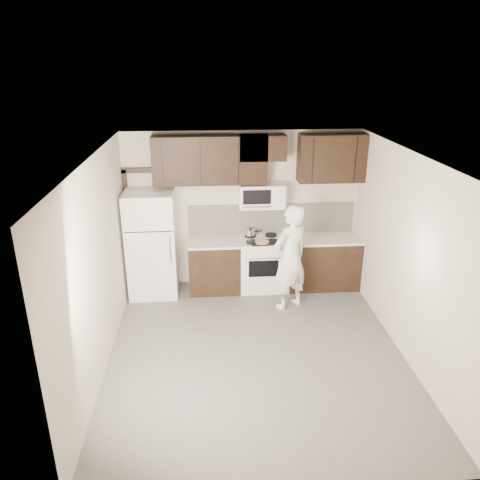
{
  "coord_description": "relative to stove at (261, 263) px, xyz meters",
  "views": [
    {
      "loc": [
        -0.63,
        -5.43,
        3.81
      ],
      "look_at": [
        -0.15,
        0.9,
        1.32
      ],
      "focal_mm": 35.0,
      "sensor_mm": 36.0,
      "label": 1
    }
  ],
  "objects": [
    {
      "name": "pizza",
      "position": [
        -0.02,
        -0.18,
        0.48
      ],
      "size": [
        0.24,
        0.24,
        0.02
      ],
      "primitive_type": "cylinder",
      "rotation": [
        0.0,
        0.0,
        0.02
      ],
      "color": "beige",
      "rests_on": "baking_tray"
    },
    {
      "name": "refrigerator",
      "position": [
        -1.85,
        -0.05,
        0.44
      ],
      "size": [
        0.8,
        0.76,
        1.8
      ],
      "color": "white",
      "rests_on": "floor"
    },
    {
      "name": "microwave",
      "position": [
        -0.0,
        0.12,
        1.19
      ],
      "size": [
        0.76,
        0.42,
        0.4
      ],
      "color": "white",
      "rests_on": "upper_cabinets"
    },
    {
      "name": "upper_cabinets",
      "position": [
        -0.09,
        0.14,
        1.82
      ],
      "size": [
        3.48,
        0.35,
        0.78
      ],
      "color": "black",
      "rests_on": "back_wall"
    },
    {
      "name": "back_wall",
      "position": [
        -0.3,
        0.31,
        0.89
      ],
      "size": [
        4.0,
        0.0,
        4.0
      ],
      "primitive_type": "plane",
      "rotation": [
        1.57,
        0.0,
        0.0
      ],
      "color": "beige",
      "rests_on": "ground"
    },
    {
      "name": "saucepan",
      "position": [
        -0.18,
        0.15,
        0.52
      ],
      "size": [
        0.3,
        0.17,
        0.16
      ],
      "color": "silver",
      "rests_on": "stove"
    },
    {
      "name": "stove",
      "position": [
        0.0,
        0.0,
        0.0
      ],
      "size": [
        0.76,
        0.66,
        0.94
      ],
      "color": "white",
      "rests_on": "floor"
    },
    {
      "name": "floor",
      "position": [
        -0.3,
        -1.94,
        -0.46
      ],
      "size": [
        4.5,
        4.5,
        0.0
      ],
      "primitive_type": "plane",
      "color": "#575552",
      "rests_on": "ground"
    },
    {
      "name": "counter_run",
      "position": [
        0.3,
        0.0,
        -0.0
      ],
      "size": [
        2.95,
        0.64,
        0.91
      ],
      "color": "black",
      "rests_on": "floor"
    },
    {
      "name": "ceiling",
      "position": [
        -0.3,
        -1.94,
        2.24
      ],
      "size": [
        4.5,
        4.5,
        0.0
      ],
      "primitive_type": "plane",
      "rotation": [
        3.14,
        0.0,
        0.0
      ],
      "color": "white",
      "rests_on": "back_wall"
    },
    {
      "name": "person",
      "position": [
        0.36,
        -0.72,
        0.41
      ],
      "size": [
        0.76,
        0.69,
        1.74
      ],
      "primitive_type": "imported",
      "rotation": [
        0.0,
        0.0,
        3.7
      ],
      "color": "white",
      "rests_on": "floor"
    },
    {
      "name": "baking_tray",
      "position": [
        -0.02,
        -0.18,
        0.46
      ],
      "size": [
        0.36,
        0.27,
        0.02
      ],
      "primitive_type": "cube",
      "rotation": [
        0.0,
        0.0,
        0.02
      ],
      "color": "black",
      "rests_on": "counter_run"
    },
    {
      "name": "door_trim",
      "position": [
        -2.22,
        0.27,
        0.79
      ],
      "size": [
        0.5,
        0.08,
        2.12
      ],
      "color": "black",
      "rests_on": "floor"
    },
    {
      "name": "backsplash",
      "position": [
        0.2,
        0.3,
        0.72
      ],
      "size": [
        2.9,
        0.02,
        0.54
      ],
      "primitive_type": "cube",
      "color": "beige",
      "rests_on": "counter_run"
    }
  ]
}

